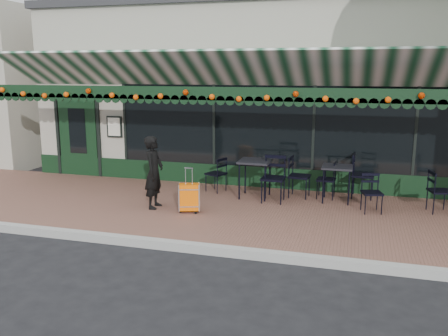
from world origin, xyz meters
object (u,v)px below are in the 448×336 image
(suitcase, at_px, (189,198))
(woman, at_px, (154,172))
(chair_a_front, at_px, (372,193))
(chair_b_front, at_px, (273,179))
(chair_b_right, at_px, (299,177))
(chair_a_extra, at_px, (440,192))
(cafe_table_a, at_px, (337,170))
(cafe_table_b, at_px, (255,164))
(chair_b_left, at_px, (216,174))
(chair_a_right, at_px, (363,176))
(chair_a_left, at_px, (326,180))

(suitcase, bearing_deg, woman, 153.44)
(chair_a_front, bearing_deg, woman, 177.06)
(woman, bearing_deg, chair_b_front, -67.45)
(chair_a_front, height_order, chair_b_right, chair_b_right)
(chair_a_extra, height_order, chair_b_front, chair_b_front)
(woman, height_order, chair_a_extra, woman)
(chair_a_front, xyz_separation_m, chair_a_extra, (1.30, 0.38, 0.03))
(cafe_table_a, distance_m, chair_a_front, 1.01)
(cafe_table_a, xyz_separation_m, chair_a_front, (0.72, -0.65, -0.31))
(suitcase, distance_m, chair_b_front, 1.92)
(cafe_table_b, bearing_deg, cafe_table_a, 5.18)
(woman, relative_size, chair_b_left, 1.82)
(chair_a_right, distance_m, chair_b_right, 1.40)
(suitcase, bearing_deg, chair_a_right, 14.67)
(suitcase, height_order, cafe_table_b, suitcase)
(chair_b_right, bearing_deg, chair_a_front, -112.10)
(chair_b_right, bearing_deg, chair_a_extra, -93.13)
(suitcase, distance_m, chair_a_extra, 4.99)
(chair_b_left, bearing_deg, chair_a_left, 113.40)
(chair_a_right, distance_m, chair_a_extra, 1.65)
(chair_a_right, bearing_deg, chair_a_front, -167.57)
(suitcase, bearing_deg, chair_b_front, 21.96)
(cafe_table_b, relative_size, chair_a_left, 1.02)
(suitcase, relative_size, chair_a_front, 1.15)
(chair_a_front, bearing_deg, chair_b_front, 159.11)
(woman, bearing_deg, cafe_table_b, -56.51)
(chair_a_extra, distance_m, chair_b_right, 2.86)
(chair_a_front, xyz_separation_m, chair_b_front, (-2.03, 0.23, 0.11))
(woman, height_order, chair_a_left, woman)
(chair_a_extra, relative_size, chair_b_front, 0.84)
(cafe_table_b, bearing_deg, chair_a_left, 13.47)
(suitcase, relative_size, chair_a_extra, 1.06)
(cafe_table_a, xyz_separation_m, chair_a_right, (0.54, 0.48, -0.20))
(chair_a_left, bearing_deg, cafe_table_a, 51.66)
(chair_a_extra, bearing_deg, chair_a_front, 92.58)
(cafe_table_b, relative_size, chair_b_right, 0.91)
(chair_a_extra, bearing_deg, chair_b_front, 78.79)
(chair_b_left, bearing_deg, chair_b_right, 111.77)
(cafe_table_a, distance_m, chair_a_left, 0.43)
(chair_b_front, bearing_deg, suitcase, -140.04)
(suitcase, xyz_separation_m, chair_b_left, (0.02, 1.76, 0.11))
(chair_b_right, bearing_deg, suitcase, 136.84)
(chair_b_left, relative_size, chair_b_front, 0.81)
(chair_a_right, bearing_deg, cafe_table_b, 108.97)
(chair_a_right, height_order, chair_b_right, chair_a_right)
(cafe_table_a, relative_size, chair_a_extra, 0.92)
(woman, relative_size, chair_a_front, 1.90)
(cafe_table_a, relative_size, chair_b_front, 0.77)
(chair_a_right, distance_m, chair_a_front, 1.14)
(chair_a_left, distance_m, chair_b_front, 1.24)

